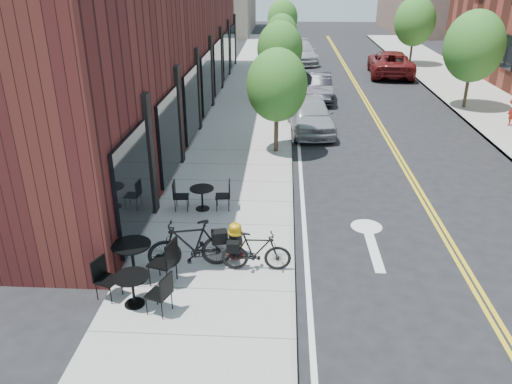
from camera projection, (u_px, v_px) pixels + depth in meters
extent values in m
plane|color=black|center=(295.00, 296.00, 10.74)|extent=(120.00, 120.00, 0.00)
cube|color=#9E9B93|center=(241.00, 143.00, 19.92)|extent=(4.00, 70.00, 0.12)
cube|color=#421615|center=(148.00, 40.00, 22.37)|extent=(5.00, 28.00, 7.00)
cylinder|color=#382B1E|center=(276.00, 130.00, 18.58)|extent=(0.16, 0.16, 1.61)
ellipsoid|color=#2B6B21|center=(277.00, 85.00, 17.89)|extent=(2.20, 2.20, 2.64)
cylinder|color=#382B1E|center=(279.00, 84.00, 25.84)|extent=(0.16, 0.16, 1.68)
ellipsoid|color=#2B6B21|center=(280.00, 49.00, 25.12)|extent=(2.30, 2.30, 2.76)
cylinder|color=#382B1E|center=(281.00, 59.00, 33.15)|extent=(0.16, 0.16, 1.57)
ellipsoid|color=#2B6B21|center=(281.00, 34.00, 32.48)|extent=(2.10, 2.10, 2.52)
cylinder|color=#382B1E|center=(282.00, 42.00, 40.40)|extent=(0.16, 0.16, 1.71)
ellipsoid|color=#2B6B21|center=(283.00, 18.00, 39.65)|extent=(2.40, 2.40, 2.88)
cylinder|color=#382B1E|center=(467.00, 89.00, 24.43)|extent=(0.16, 0.16, 1.82)
ellipsoid|color=#2B6B21|center=(474.00, 46.00, 23.60)|extent=(2.80, 2.80, 3.36)
cylinder|color=#382B1E|center=(411.00, 51.00, 35.35)|extent=(0.16, 0.16, 1.82)
ellipsoid|color=#2B6B21|center=(415.00, 21.00, 34.52)|extent=(2.80, 2.80, 3.36)
cylinder|color=maroon|center=(236.00, 255.00, 12.01)|extent=(0.44, 0.44, 0.06)
cylinder|color=black|center=(236.00, 244.00, 11.89)|extent=(0.34, 0.34, 0.60)
cylinder|color=gold|center=(235.00, 233.00, 11.76)|extent=(0.39, 0.39, 0.04)
cylinder|color=gold|center=(235.00, 230.00, 11.73)|extent=(0.33, 0.33, 0.14)
ellipsoid|color=gold|center=(235.00, 227.00, 11.70)|extent=(0.32, 0.32, 0.17)
cylinder|color=gold|center=(235.00, 223.00, 11.66)|extent=(0.06, 0.06, 0.06)
imported|color=black|center=(191.00, 245.00, 11.32)|extent=(2.05, 1.01, 1.19)
imported|color=black|center=(256.00, 251.00, 11.28)|extent=(1.60, 0.48, 0.96)
cylinder|color=black|center=(135.00, 304.00, 10.28)|extent=(0.54, 0.54, 0.03)
cylinder|color=black|center=(133.00, 290.00, 10.15)|extent=(0.07, 0.07, 0.66)
cylinder|color=black|center=(131.00, 277.00, 10.01)|extent=(0.93, 0.93, 0.03)
cylinder|color=black|center=(135.00, 276.00, 11.22)|extent=(0.62, 0.62, 0.03)
cylinder|color=black|center=(133.00, 261.00, 11.06)|extent=(0.08, 0.08, 0.79)
cylinder|color=black|center=(131.00, 245.00, 10.89)|extent=(1.06, 1.06, 0.03)
cylinder|color=black|center=(203.00, 209.00, 14.34)|extent=(0.43, 0.43, 0.03)
cylinder|color=black|center=(202.00, 199.00, 14.21)|extent=(0.06, 0.06, 0.63)
cylinder|color=black|center=(202.00, 189.00, 14.08)|extent=(0.74, 0.74, 0.03)
imported|color=#929599|center=(310.00, 114.00, 21.25)|extent=(2.17, 4.52, 1.49)
imported|color=black|center=(316.00, 87.00, 26.40)|extent=(1.59, 4.29, 1.40)
imported|color=#A5A5A9|center=(300.00, 52.00, 36.75)|extent=(2.70, 5.43, 1.52)
imported|color=maroon|center=(390.00, 63.00, 32.36)|extent=(3.10, 5.91, 1.59)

